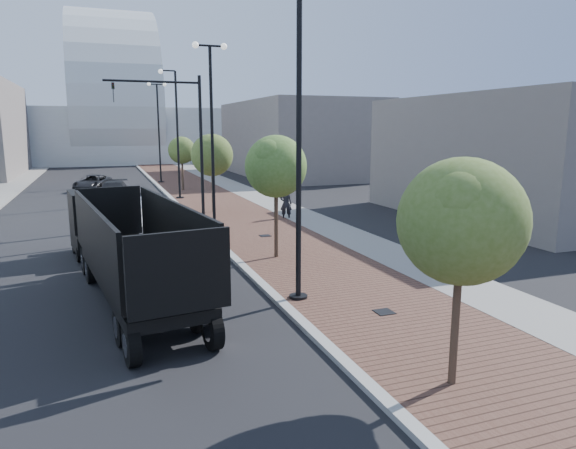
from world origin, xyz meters
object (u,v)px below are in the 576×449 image
object	(u,v)px
white_sedan	(135,211)
pedestrian	(286,204)
dark_car_mid	(93,183)
dump_truck	(115,240)

from	to	relation	value
white_sedan	pedestrian	xyz separation A→B (m)	(8.16, -1.83, 0.22)
dark_car_mid	white_sedan	bearing A→B (deg)	-64.28
dark_car_mid	pedestrian	bearing A→B (deg)	-42.89
dark_car_mid	pedestrian	world-z (taller)	pedestrian
white_sedan	pedestrian	size ratio (longest dim) A/B	2.32
dump_truck	pedestrian	bearing A→B (deg)	34.36
dark_car_mid	pedestrian	distance (m)	21.48
dump_truck	white_sedan	bearing A→B (deg)	75.12
white_sedan	dark_car_mid	world-z (taller)	white_sedan
white_sedan	dark_car_mid	size ratio (longest dim) A/B	0.93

